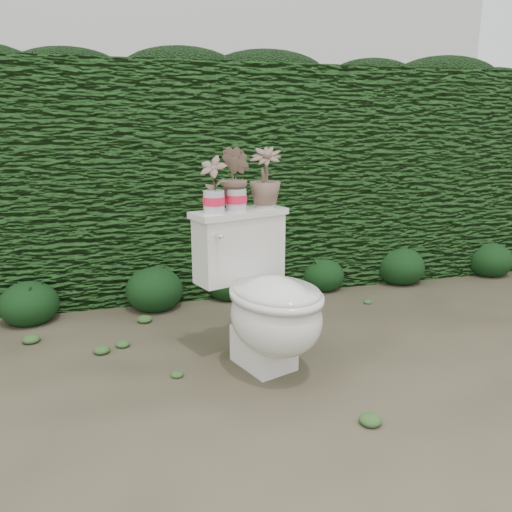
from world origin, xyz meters
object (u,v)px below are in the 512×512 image
object	(u,v)px
potted_plant_center	(236,180)
potted_plant_left	(214,186)
potted_plant_right	(265,179)
toilet	(266,301)

from	to	relation	value
potted_plant_center	potted_plant_left	bearing A→B (deg)	-93.16
potted_plant_center	potted_plant_right	xyz separation A→B (m)	(0.17, 0.06, -0.00)
toilet	potted_plant_left	size ratio (longest dim) A/B	3.00
toilet	potted_plant_center	size ratio (longest dim) A/B	2.59
potted_plant_center	potted_plant_right	distance (m)	0.18
potted_plant_left	potted_plant_right	xyz separation A→B (m)	(0.29, 0.10, 0.02)
toilet	potted_plant_center	bearing A→B (deg)	94.12
potted_plant_center	toilet	bearing A→B (deg)	0.96
potted_plant_center	potted_plant_right	size ratio (longest dim) A/B	1.02
potted_plant_right	potted_plant_left	bearing A→B (deg)	-140.39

